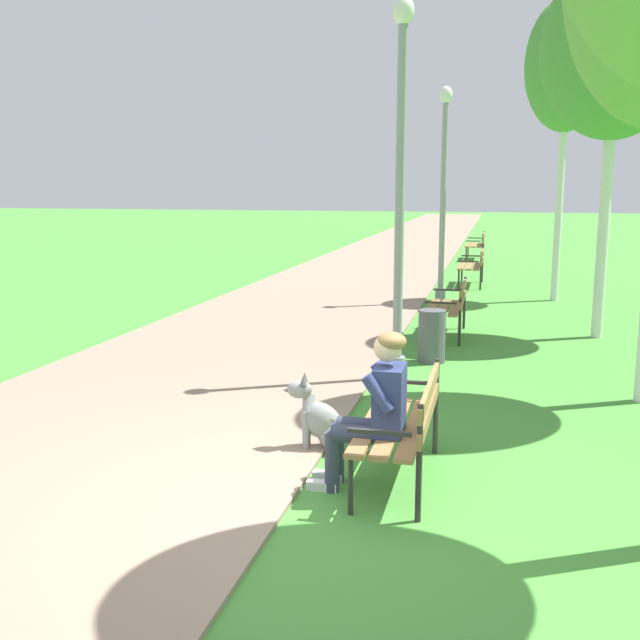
{
  "coord_description": "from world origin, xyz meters",
  "views": [
    {
      "loc": [
        1.25,
        -4.82,
        2.33
      ],
      "look_at": [
        -0.57,
        2.77,
        0.9
      ],
      "focal_mm": 41.82,
      "sensor_mm": 36.0,
      "label": 1
    }
  ],
  "objects_px": {
    "park_bench_far": "(474,264)",
    "birch_tree_third": "(616,49)",
    "lamp_post_mid": "(443,194)",
    "litter_bin": "(432,336)",
    "dog_grey": "(326,423)",
    "lamp_post_near": "(400,190)",
    "park_bench_near": "(405,420)",
    "park_bench_mid": "(451,304)",
    "person_seated_on_near_bench": "(375,405)",
    "park_bench_furthest": "(477,243)",
    "birch_tree_fourth": "(567,66)"
  },
  "relations": [
    {
      "from": "person_seated_on_near_bench",
      "to": "lamp_post_mid",
      "type": "bearing_deg",
      "value": 91.38
    },
    {
      "from": "lamp_post_mid",
      "to": "dog_grey",
      "type": "bearing_deg",
      "value": -92.2
    },
    {
      "from": "park_bench_furthest",
      "to": "park_bench_mid",
      "type": "bearing_deg",
      "value": -90.09
    },
    {
      "from": "park_bench_furthest",
      "to": "lamp_post_mid",
      "type": "xyz_separation_m",
      "value": [
        -0.41,
        -9.14,
        1.63
      ]
    },
    {
      "from": "park_bench_near",
      "to": "litter_bin",
      "type": "height_order",
      "value": "park_bench_near"
    },
    {
      "from": "park_bench_near",
      "to": "birch_tree_fourth",
      "type": "relative_size",
      "value": 0.26
    },
    {
      "from": "person_seated_on_near_bench",
      "to": "lamp_post_mid",
      "type": "relative_size",
      "value": 0.3
    },
    {
      "from": "park_bench_near",
      "to": "park_bench_far",
      "type": "distance_m",
      "value": 11.95
    },
    {
      "from": "park_bench_mid",
      "to": "park_bench_near",
      "type": "bearing_deg",
      "value": -89.64
    },
    {
      "from": "park_bench_near",
      "to": "park_bench_furthest",
      "type": "relative_size",
      "value": 1.0
    },
    {
      "from": "lamp_post_mid",
      "to": "litter_bin",
      "type": "xyz_separation_m",
      "value": [
        0.27,
        -4.87,
        -1.79
      ]
    },
    {
      "from": "park_bench_mid",
      "to": "park_bench_far",
      "type": "height_order",
      "value": "same"
    },
    {
      "from": "dog_grey",
      "to": "park_bench_far",
      "type": "bearing_deg",
      "value": 85.72
    },
    {
      "from": "park_bench_furthest",
      "to": "birch_tree_third",
      "type": "height_order",
      "value": "birch_tree_third"
    },
    {
      "from": "park_bench_far",
      "to": "lamp_post_near",
      "type": "xyz_separation_m",
      "value": [
        -0.58,
        -8.91,
        1.75
      ]
    },
    {
      "from": "park_bench_far",
      "to": "person_seated_on_near_bench",
      "type": "relative_size",
      "value": 1.2
    },
    {
      "from": "lamp_post_near",
      "to": "lamp_post_mid",
      "type": "relative_size",
      "value": 1.06
    },
    {
      "from": "park_bench_mid",
      "to": "park_bench_furthest",
      "type": "bearing_deg",
      "value": 89.91
    },
    {
      "from": "dog_grey",
      "to": "birch_tree_third",
      "type": "height_order",
      "value": "birch_tree_third"
    },
    {
      "from": "lamp_post_mid",
      "to": "litter_bin",
      "type": "bearing_deg",
      "value": -86.84
    },
    {
      "from": "park_bench_far",
      "to": "birch_tree_third",
      "type": "bearing_deg",
      "value": -69.68
    },
    {
      "from": "lamp_post_mid",
      "to": "litter_bin",
      "type": "relative_size",
      "value": 5.9
    },
    {
      "from": "park_bench_mid",
      "to": "park_bench_far",
      "type": "bearing_deg",
      "value": 88.7
    },
    {
      "from": "park_bench_mid",
      "to": "park_bench_furthest",
      "type": "relative_size",
      "value": 1.0
    },
    {
      "from": "lamp_post_near",
      "to": "birch_tree_third",
      "type": "xyz_separation_m",
      "value": [
        2.65,
        3.32,
        1.99
      ]
    },
    {
      "from": "park_bench_furthest",
      "to": "lamp_post_mid",
      "type": "bearing_deg",
      "value": -92.58
    },
    {
      "from": "park_bench_near",
      "to": "lamp_post_mid",
      "type": "bearing_deg",
      "value": 92.74
    },
    {
      "from": "park_bench_furthest",
      "to": "birch_tree_fourth",
      "type": "relative_size",
      "value": 0.26
    },
    {
      "from": "litter_bin",
      "to": "park_bench_furthest",
      "type": "bearing_deg",
      "value": 89.42
    },
    {
      "from": "park_bench_near",
      "to": "dog_grey",
      "type": "relative_size",
      "value": 1.8
    },
    {
      "from": "birch_tree_third",
      "to": "litter_bin",
      "type": "relative_size",
      "value": 7.97
    },
    {
      "from": "park_bench_mid",
      "to": "birch_tree_fourth",
      "type": "height_order",
      "value": "birch_tree_fourth"
    },
    {
      "from": "park_bench_mid",
      "to": "lamp_post_mid",
      "type": "height_order",
      "value": "lamp_post_mid"
    },
    {
      "from": "park_bench_far",
      "to": "birch_tree_third",
      "type": "height_order",
      "value": "birch_tree_third"
    },
    {
      "from": "park_bench_mid",
      "to": "park_bench_furthest",
      "type": "distance_m",
      "value": 12.24
    },
    {
      "from": "park_bench_far",
      "to": "lamp_post_near",
      "type": "bearing_deg",
      "value": -93.7
    },
    {
      "from": "park_bench_far",
      "to": "park_bench_mid",
      "type": "bearing_deg",
      "value": -91.3
    },
    {
      "from": "park_bench_far",
      "to": "park_bench_near",
      "type": "bearing_deg",
      "value": -90.48
    },
    {
      "from": "lamp_post_mid",
      "to": "park_bench_furthest",
      "type": "bearing_deg",
      "value": 87.42
    },
    {
      "from": "park_bench_furthest",
      "to": "birch_tree_third",
      "type": "relative_size",
      "value": 0.27
    },
    {
      "from": "park_bench_furthest",
      "to": "lamp_post_mid",
      "type": "relative_size",
      "value": 0.36
    },
    {
      "from": "park_bench_far",
      "to": "person_seated_on_near_bench",
      "type": "height_order",
      "value": "person_seated_on_near_bench"
    },
    {
      "from": "park_bench_near",
      "to": "park_bench_mid",
      "type": "distance_m",
      "value": 5.89
    },
    {
      "from": "lamp_post_mid",
      "to": "park_bench_mid",
      "type": "bearing_deg",
      "value": -82.78
    },
    {
      "from": "park_bench_far",
      "to": "dog_grey",
      "type": "height_order",
      "value": "park_bench_far"
    },
    {
      "from": "park_bench_mid",
      "to": "litter_bin",
      "type": "relative_size",
      "value": 2.14
    },
    {
      "from": "lamp_post_near",
      "to": "birch_tree_fourth",
      "type": "bearing_deg",
      "value": 72.21
    },
    {
      "from": "lamp_post_mid",
      "to": "birch_tree_fourth",
      "type": "relative_size",
      "value": 0.7
    },
    {
      "from": "lamp_post_mid",
      "to": "litter_bin",
      "type": "height_order",
      "value": "lamp_post_mid"
    },
    {
      "from": "park_bench_near",
      "to": "litter_bin",
      "type": "bearing_deg",
      "value": 92.23
    }
  ]
}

